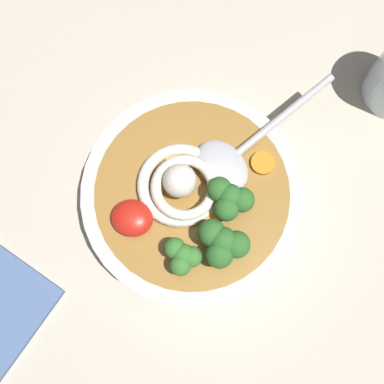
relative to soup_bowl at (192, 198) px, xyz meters
The scene contains 11 objects.
table_slab 5.49cm from the soup_bowl, 51.01° to the left, with size 138.39×138.39×4.45cm, color #BCB29E.
soup_bowl is the anchor object (origin of this frame).
noodle_pile 3.81cm from the soup_bowl, behind, with size 9.36×9.18×3.76cm.
soup_spoon 6.21cm from the soup_bowl, 54.56° to the left, with size 12.74×15.99×1.60cm.
chili_sauce_dollop 7.22cm from the soup_bowl, 139.44° to the right, with size 4.06×3.65×1.83cm, color red.
broccoli_floret_left 6.07cm from the soup_bowl, ahead, with size 4.71×4.05×3.72cm.
broccoli_floret_center 7.86cm from the soup_bowl, 47.96° to the right, with size 5.06×4.35×4.00cm.
broccoli_floret_right 7.94cm from the soup_bowl, 82.43° to the right, with size 3.94×3.39×3.12cm.
carrot_slice_extra_b 8.14cm from the soup_bowl, 37.11° to the left, with size 2.40×2.40×0.55cm, color orange.
carrot_slice_front 4.58cm from the soup_bowl, 125.96° to the left, with size 2.70×2.70×0.57cm, color orange.
carrot_slice_rear 3.96cm from the soup_bowl, 42.36° to the right, with size 2.31×2.31×0.42cm, color orange.
Camera 1 is at (1.16, -12.59, 54.51)cm, focal length 43.64 mm.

